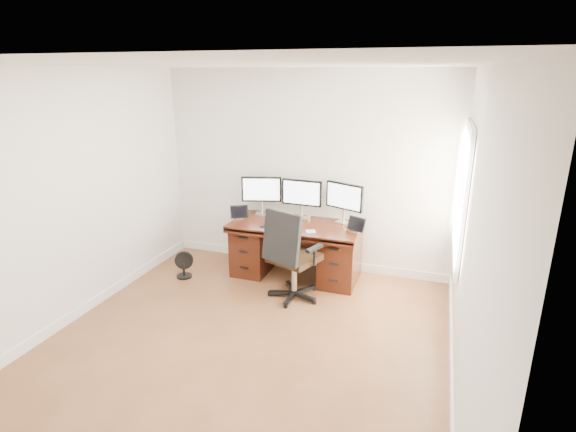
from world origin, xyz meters
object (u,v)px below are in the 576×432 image
(desk, at_px, (296,248))
(keyboard, at_px, (289,228))
(monitor_center, at_px, (302,194))
(floor_fan, at_px, (184,265))
(office_chair, at_px, (292,270))

(desk, bearing_deg, keyboard, -96.12)
(desk, distance_m, monitor_center, 0.72)
(keyboard, bearing_deg, desk, 75.52)
(keyboard, bearing_deg, floor_fan, -175.25)
(office_chair, relative_size, monitor_center, 2.07)
(office_chair, xyz_separation_m, floor_fan, (-1.56, 0.10, -0.20))
(desk, relative_size, keyboard, 6.45)
(monitor_center, bearing_deg, desk, -88.13)
(office_chair, bearing_deg, monitor_center, 119.65)
(office_chair, distance_m, floor_fan, 1.58)
(monitor_center, xyz_separation_m, keyboard, (-0.02, -0.45, -0.33))
(monitor_center, distance_m, keyboard, 0.56)
(monitor_center, height_order, keyboard, monitor_center)
(floor_fan, xyz_separation_m, monitor_center, (1.41, 0.77, 0.91))
(desk, height_order, office_chair, office_chair)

